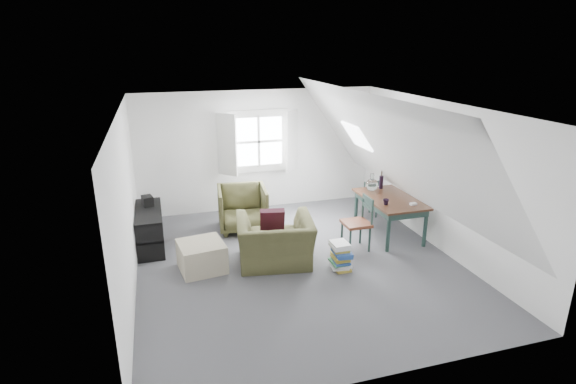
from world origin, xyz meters
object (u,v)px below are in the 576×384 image
object	(u,v)px
armchair_far	(243,229)
dining_chair_near	(358,222)
magazine_stack	(341,256)
dining_table	(390,203)
armchair_near	(275,263)
media_shelf	(150,231)
dining_chair_far	(368,197)
ottoman	(202,256)

from	to	relation	value
armchair_far	dining_chair_near	xyz separation A→B (m)	(1.73, -1.42, 0.49)
magazine_stack	dining_table	bearing A→B (deg)	36.08
armchair_near	media_shelf	world-z (taller)	media_shelf
armchair_far	dining_chair_far	size ratio (longest dim) A/B	1.16
armchair_near	armchair_far	distance (m)	1.57
media_shelf	magazine_stack	bearing A→B (deg)	-34.84
ottoman	media_shelf	size ratio (longest dim) A/B	0.51
armchair_far	ottoman	xyz separation A→B (m)	(-0.93, -1.42, 0.22)
dining_chair_far	magazine_stack	world-z (taller)	dining_chair_far
armchair_far	ottoman	size ratio (longest dim) A/B	1.37
dining_chair_far	magazine_stack	size ratio (longest dim) A/B	1.77
dining_chair_near	armchair_near	bearing A→B (deg)	-97.11
armchair_near	dining_chair_near	world-z (taller)	dining_chair_near
ottoman	magazine_stack	distance (m)	2.17
dining_chair_far	magazine_stack	distance (m)	2.42
media_shelf	magazine_stack	distance (m)	3.31
armchair_far	media_shelf	distance (m)	1.76
armchair_near	magazine_stack	world-z (taller)	magazine_stack
armchair_near	dining_table	distance (m)	2.45
dining_table	dining_chair_far	xyz separation A→B (m)	(0.04, 0.95, -0.21)
armchair_near	armchair_far	world-z (taller)	armchair_far
armchair_far	dining_chair_far	world-z (taller)	dining_chair_far
media_shelf	magazine_stack	xyz separation A→B (m)	(2.85, -1.69, -0.08)
dining_chair_far	dining_chair_near	xyz separation A→B (m)	(-0.84, -1.34, 0.08)
armchair_near	media_shelf	size ratio (longest dim) A/B	0.91
armchair_far	dining_table	distance (m)	2.80
dining_chair_far	ottoman	bearing A→B (deg)	12.85
dining_chair_far	dining_table	bearing A→B (deg)	79.46
dining_chair_near	magazine_stack	distance (m)	0.88
dining_table	dining_chair_near	xyz separation A→B (m)	(-0.80, -0.39, -0.14)
dining_chair_near	magazine_stack	bearing A→B (deg)	-55.41
armchair_far	magazine_stack	distance (m)	2.35
armchair_near	ottoman	distance (m)	1.18
armchair_far	media_shelf	world-z (taller)	media_shelf
ottoman	magazine_stack	world-z (taller)	ottoman
armchair_near	media_shelf	xyz separation A→B (m)	(-1.91, 1.22, 0.30)
media_shelf	armchair_far	bearing A→B (deg)	7.27
dining_chair_near	magazine_stack	world-z (taller)	dining_chair_near
media_shelf	ottoman	bearing A→B (deg)	-58.84
armchair_far	magazine_stack	bearing A→B (deg)	-54.55
armchair_near	dining_chair_far	distance (m)	2.80
ottoman	armchair_far	bearing A→B (deg)	56.78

